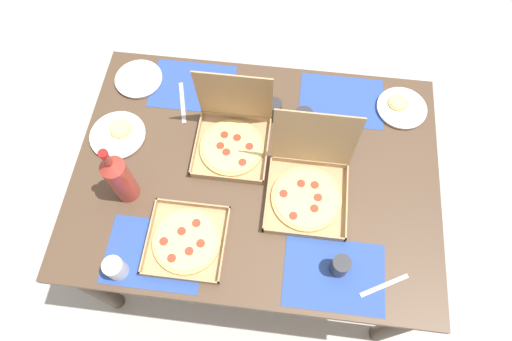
{
  "coord_description": "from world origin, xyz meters",
  "views": [
    {
      "loc": [
        0.09,
        -0.75,
        2.31
      ],
      "look_at": [
        0.0,
        0.0,
        0.77
      ],
      "focal_mm": 30.32,
      "sensor_mm": 36.0,
      "label": 1
    }
  ],
  "objects_px": {
    "plate_near_right": "(401,108)",
    "cup_spare": "(340,266)",
    "pizza_box_corner_left": "(187,241)",
    "cup_clear_right": "(303,120)",
    "cup_red": "(274,110)",
    "plate_near_left": "(118,135)",
    "cup_dark": "(116,268)",
    "plate_far_left": "(139,79)",
    "soda_bottle": "(119,178)",
    "pizza_box_corner_right": "(308,185)",
    "pizza_box_edge_far": "(232,136)"
  },
  "relations": [
    {
      "from": "pizza_box_edge_far",
      "to": "cup_red",
      "type": "bearing_deg",
      "value": 44.16
    },
    {
      "from": "pizza_box_edge_far",
      "to": "cup_red",
      "type": "height_order",
      "value": "pizza_box_edge_far"
    },
    {
      "from": "pizza_box_corner_right",
      "to": "plate_near_right",
      "type": "distance_m",
      "value": 0.57
    },
    {
      "from": "soda_bottle",
      "to": "cup_dark",
      "type": "height_order",
      "value": "soda_bottle"
    },
    {
      "from": "soda_bottle",
      "to": "cup_dark",
      "type": "bearing_deg",
      "value": -82.28
    },
    {
      "from": "pizza_box_edge_far",
      "to": "soda_bottle",
      "type": "height_order",
      "value": "pizza_box_edge_far"
    },
    {
      "from": "pizza_box_corner_left",
      "to": "plate_far_left",
      "type": "distance_m",
      "value": 0.78
    },
    {
      "from": "cup_clear_right",
      "to": "plate_near_left",
      "type": "bearing_deg",
      "value": -169.75
    },
    {
      "from": "cup_clear_right",
      "to": "cup_spare",
      "type": "relative_size",
      "value": 1.07
    },
    {
      "from": "cup_dark",
      "to": "pizza_box_corner_left",
      "type": "bearing_deg",
      "value": 31.56
    },
    {
      "from": "cup_clear_right",
      "to": "cup_dark",
      "type": "distance_m",
      "value": 0.91
    },
    {
      "from": "pizza_box_edge_far",
      "to": "plate_far_left",
      "type": "xyz_separation_m",
      "value": [
        -0.46,
        0.26,
        -0.04
      ]
    },
    {
      "from": "cup_spare",
      "to": "pizza_box_edge_far",
      "type": "bearing_deg",
      "value": 133.6
    },
    {
      "from": "cup_spare",
      "to": "plate_far_left",
      "type": "bearing_deg",
      "value": 140.95
    },
    {
      "from": "plate_near_right",
      "to": "cup_spare",
      "type": "bearing_deg",
      "value": -108.55
    },
    {
      "from": "pizza_box_corner_right",
      "to": "plate_near_right",
      "type": "height_order",
      "value": "pizza_box_corner_right"
    },
    {
      "from": "plate_far_left",
      "to": "cup_clear_right",
      "type": "height_order",
      "value": "cup_clear_right"
    },
    {
      "from": "cup_red",
      "to": "pizza_box_corner_right",
      "type": "bearing_deg",
      "value": -63.21
    },
    {
      "from": "soda_bottle",
      "to": "cup_clear_right",
      "type": "xyz_separation_m",
      "value": [
        0.65,
        0.38,
        -0.08
      ]
    },
    {
      "from": "plate_far_left",
      "to": "plate_near_right",
      "type": "bearing_deg",
      "value": -0.74
    },
    {
      "from": "pizza_box_edge_far",
      "to": "cup_clear_right",
      "type": "distance_m",
      "value": 0.3
    },
    {
      "from": "pizza_box_corner_left",
      "to": "plate_near_right",
      "type": "height_order",
      "value": "pizza_box_corner_left"
    },
    {
      "from": "pizza_box_corner_left",
      "to": "pizza_box_edge_far",
      "type": "relative_size",
      "value": 0.87
    },
    {
      "from": "soda_bottle",
      "to": "cup_red",
      "type": "height_order",
      "value": "soda_bottle"
    },
    {
      "from": "cup_dark",
      "to": "cup_spare",
      "type": "distance_m",
      "value": 0.78
    },
    {
      "from": "plate_near_right",
      "to": "cup_clear_right",
      "type": "bearing_deg",
      "value": -161.55
    },
    {
      "from": "pizza_box_corner_left",
      "to": "plate_near_left",
      "type": "height_order",
      "value": "pizza_box_corner_left"
    },
    {
      "from": "plate_near_right",
      "to": "cup_spare",
      "type": "distance_m",
      "value": 0.76
    },
    {
      "from": "plate_far_left",
      "to": "cup_spare",
      "type": "relative_size",
      "value": 2.31
    },
    {
      "from": "plate_far_left",
      "to": "cup_spare",
      "type": "distance_m",
      "value": 1.17
    },
    {
      "from": "plate_near_left",
      "to": "cup_red",
      "type": "bearing_deg",
      "value": 15.36
    },
    {
      "from": "cup_dark",
      "to": "cup_spare",
      "type": "xyz_separation_m",
      "value": [
        0.78,
        0.1,
        -0.0
      ]
    },
    {
      "from": "pizza_box_corner_left",
      "to": "plate_near_right",
      "type": "xyz_separation_m",
      "value": [
        0.8,
        0.69,
        -0.0
      ]
    },
    {
      "from": "plate_near_left",
      "to": "cup_dark",
      "type": "height_order",
      "value": "cup_dark"
    },
    {
      "from": "cup_dark",
      "to": "cup_spare",
      "type": "bearing_deg",
      "value": 7.42
    },
    {
      "from": "plate_far_left",
      "to": "soda_bottle",
      "type": "xyz_separation_m",
      "value": [
        0.09,
        -0.53,
        0.12
      ]
    },
    {
      "from": "plate_near_left",
      "to": "plate_near_right",
      "type": "relative_size",
      "value": 1.08
    },
    {
      "from": "pizza_box_edge_far",
      "to": "soda_bottle",
      "type": "xyz_separation_m",
      "value": [
        -0.37,
        -0.27,
        0.08
      ]
    },
    {
      "from": "pizza_box_corner_right",
      "to": "cup_dark",
      "type": "distance_m",
      "value": 0.76
    },
    {
      "from": "cup_clear_right",
      "to": "cup_red",
      "type": "relative_size",
      "value": 1.01
    },
    {
      "from": "pizza_box_edge_far",
      "to": "cup_spare",
      "type": "relative_size",
      "value": 3.67
    },
    {
      "from": "pizza_box_edge_far",
      "to": "cup_dark",
      "type": "distance_m",
      "value": 0.66
    },
    {
      "from": "plate_near_right",
      "to": "soda_bottle",
      "type": "bearing_deg",
      "value": -154.06
    },
    {
      "from": "plate_near_left",
      "to": "plate_far_left",
      "type": "xyz_separation_m",
      "value": [
        0.02,
        0.29,
        -0.0
      ]
    },
    {
      "from": "pizza_box_corner_left",
      "to": "cup_clear_right",
      "type": "bearing_deg",
      "value": 54.93
    },
    {
      "from": "plate_near_left",
      "to": "pizza_box_corner_left",
      "type": "bearing_deg",
      "value": -48.27
    },
    {
      "from": "plate_near_left",
      "to": "soda_bottle",
      "type": "height_order",
      "value": "soda_bottle"
    },
    {
      "from": "plate_far_left",
      "to": "cup_spare",
      "type": "xyz_separation_m",
      "value": [
        0.91,
        -0.74,
        0.04
      ]
    },
    {
      "from": "plate_near_left",
      "to": "cup_clear_right",
      "type": "bearing_deg",
      "value": 10.25
    },
    {
      "from": "pizza_box_edge_far",
      "to": "cup_red",
      "type": "xyz_separation_m",
      "value": [
        0.15,
        0.15,
        -0.0
      ]
    }
  ]
}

